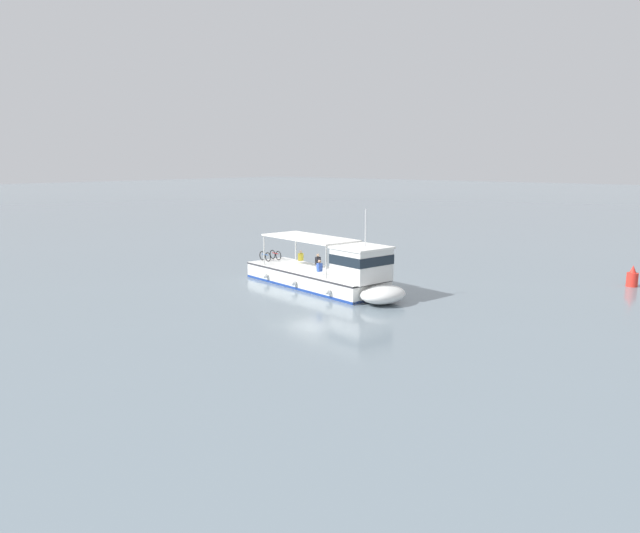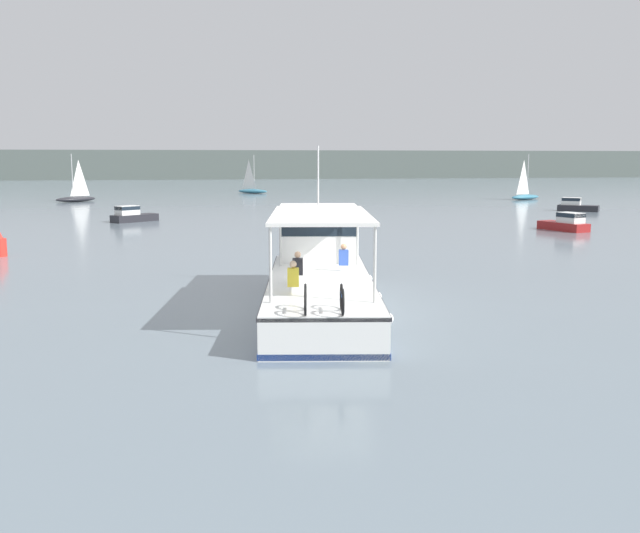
% 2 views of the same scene
% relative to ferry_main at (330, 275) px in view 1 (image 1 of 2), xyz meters
% --- Properties ---
extents(ground_plane, '(400.00, 400.00, 0.00)m').
position_rel_ferry_main_xyz_m(ground_plane, '(0.29, -1.28, -1.02)').
color(ground_plane, slate).
extents(ferry_main, '(5.15, 13.04, 5.32)m').
position_rel_ferry_main_xyz_m(ferry_main, '(0.00, 0.00, 0.00)').
color(ferry_main, white).
rests_on(ferry_main, ground).
extents(channel_buoy, '(0.70, 0.70, 1.40)m').
position_rel_ferry_main_xyz_m(channel_buoy, '(-13.70, 14.16, -0.45)').
color(channel_buoy, red).
rests_on(channel_buoy, ground).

